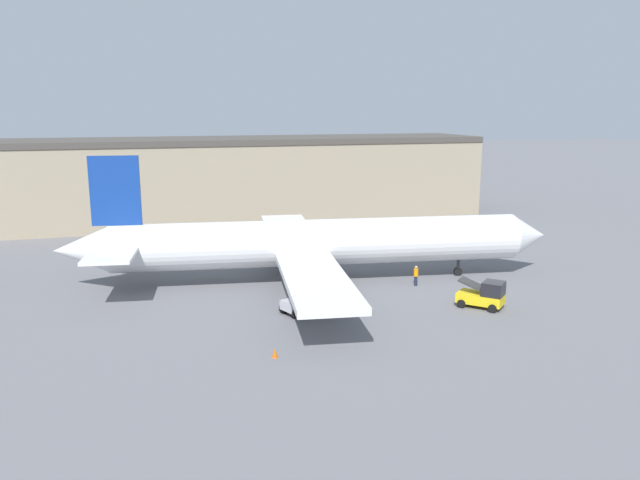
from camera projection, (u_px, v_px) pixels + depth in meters
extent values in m
plane|color=slate|center=(320.00, 281.00, 52.18)|extent=(400.00, 400.00, 0.00)
cube|color=gray|center=(196.00, 183.00, 79.22)|extent=(74.21, 12.80, 9.80)
cube|color=#47423D|center=(194.00, 141.00, 78.13)|extent=(74.21, 13.05, 0.70)
cylinder|color=silver|center=(320.00, 242.00, 51.49)|extent=(33.80, 8.36, 3.81)
cone|color=silver|center=(528.00, 235.00, 54.24)|extent=(3.53, 4.12, 3.74)
cone|color=silver|center=(81.00, 250.00, 48.64)|extent=(4.65, 4.16, 3.62)
cube|color=silver|center=(288.00, 230.00, 60.18)|extent=(6.27, 14.87, 0.50)
cube|color=silver|center=(316.00, 280.00, 42.57)|extent=(6.27, 14.87, 0.50)
cylinder|color=#ADADB2|center=(291.00, 248.00, 58.36)|extent=(2.94, 2.19, 1.84)
cylinder|color=#ADADB2|center=(312.00, 290.00, 44.93)|extent=(2.94, 2.19, 1.84)
cube|color=navy|center=(115.00, 191.00, 48.12)|extent=(3.79, 0.87, 5.40)
cube|color=silver|center=(127.00, 234.00, 53.05)|extent=(4.02, 5.00, 0.24)
cube|color=silver|center=(110.00, 256.00, 44.94)|extent=(4.02, 5.00, 0.24)
cylinder|color=#38383D|center=(458.00, 267.00, 53.85)|extent=(0.28, 0.28, 1.43)
cylinder|color=black|center=(458.00, 271.00, 53.92)|extent=(0.74, 0.44, 0.70)
cylinder|color=#38383D|center=(304.00, 282.00, 49.38)|extent=(0.28, 0.28, 1.43)
cylinder|color=black|center=(304.00, 285.00, 49.44)|extent=(0.94, 0.47, 0.90)
cylinder|color=#38383D|center=(297.00, 266.00, 54.17)|extent=(0.28, 0.28, 1.43)
cylinder|color=black|center=(297.00, 269.00, 54.23)|extent=(0.94, 0.47, 0.90)
cylinder|color=#1E2338|center=(416.00, 281.00, 50.78)|extent=(0.27, 0.27, 0.80)
cylinder|color=orange|center=(416.00, 272.00, 50.63)|extent=(0.37, 0.37, 0.63)
sphere|color=tan|center=(416.00, 267.00, 50.54)|extent=(0.23, 0.23, 0.23)
cube|color=#B2B2B7|center=(301.00, 303.00, 43.90)|extent=(3.02, 2.30, 0.66)
cube|color=black|center=(309.00, 291.00, 44.18)|extent=(1.57, 1.62, 0.95)
cylinder|color=black|center=(318.00, 308.00, 43.98)|extent=(0.82, 0.54, 0.77)
cylinder|color=black|center=(306.00, 303.00, 45.08)|extent=(0.82, 0.54, 0.77)
cylinder|color=black|center=(296.00, 313.00, 42.85)|extent=(0.82, 0.54, 0.77)
cylinder|color=black|center=(284.00, 308.00, 43.95)|extent=(0.82, 0.54, 0.77)
cube|color=yellow|center=(480.00, 298.00, 45.28)|extent=(3.45, 3.52, 0.70)
cube|color=black|center=(493.00, 289.00, 44.66)|extent=(2.09, 2.09, 1.01)
cube|color=#333333|center=(473.00, 285.00, 45.37)|extent=(2.24, 2.28, 0.77)
cylinder|color=black|center=(492.00, 309.00, 44.07)|extent=(0.62, 0.63, 0.61)
cylinder|color=black|center=(499.00, 302.00, 45.52)|extent=(0.62, 0.63, 0.61)
cylinder|color=black|center=(461.00, 304.00, 45.18)|extent=(0.62, 0.63, 0.61)
cylinder|color=black|center=(468.00, 298.00, 46.63)|extent=(0.62, 0.63, 0.61)
cone|color=#EF590F|center=(275.00, 353.00, 36.14)|extent=(0.36, 0.36, 0.55)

